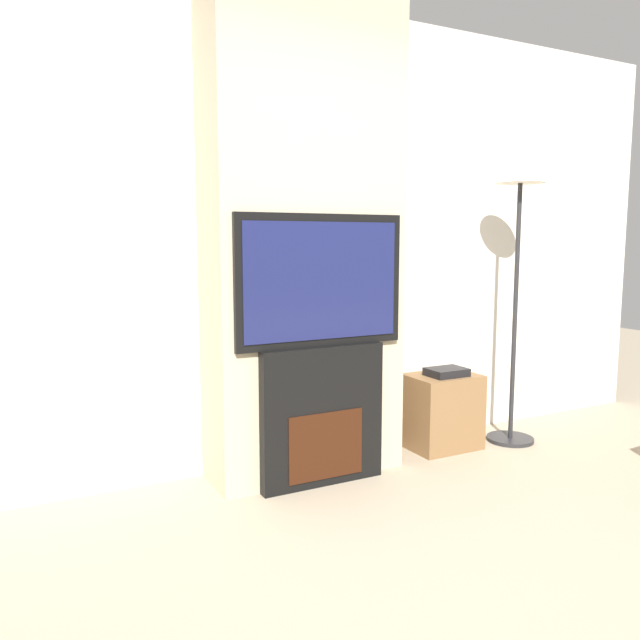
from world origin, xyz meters
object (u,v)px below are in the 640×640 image
fireplace (320,415)px  floor_lamp (518,237)px  media_stand (442,410)px  television (320,281)px

fireplace → floor_lamp: (1.47, 0.05, 0.98)m
floor_lamp → media_stand: bearing=167.8°
fireplace → floor_lamp: floor_lamp is taller
fireplace → media_stand: 1.00m
fireplace → floor_lamp: bearing=1.9°
media_stand → fireplace: bearing=-170.9°
television → media_stand: 1.32m
floor_lamp → media_stand: (-0.49, 0.11, -1.11)m
fireplace → floor_lamp: size_ratio=0.43×
floor_lamp → media_stand: floor_lamp is taller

